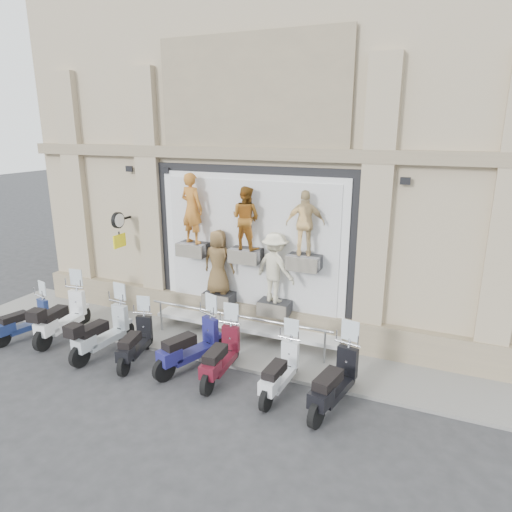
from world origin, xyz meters
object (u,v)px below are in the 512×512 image
object	(u,v)px
scooter_a	(23,313)
scooter_d	(135,334)
scooter_c	(102,323)
scooter_g	(280,362)
scooter_b	(61,308)
scooter_e	(190,336)
clock_sign_bracket	(119,225)
scooter_f	(221,346)
guard_rail	(237,331)
scooter_h	(335,371)

from	to	relation	value
scooter_a	scooter_d	size ratio (longest dim) A/B	0.99
scooter_c	scooter_g	xyz separation A→B (m)	(4.66, 0.07, -0.09)
scooter_b	scooter_e	bearing A→B (deg)	-6.64
clock_sign_bracket	scooter_b	bearing A→B (deg)	-109.60
scooter_a	clock_sign_bracket	bearing A→B (deg)	68.53
clock_sign_bracket	scooter_g	world-z (taller)	clock_sign_bracket
scooter_b	scooter_e	world-z (taller)	scooter_b
scooter_f	scooter_g	distance (m)	1.44
clock_sign_bracket	scooter_a	distance (m)	3.40
guard_rail	scooter_h	xyz separation A→B (m)	(2.92, -1.57, 0.37)
clock_sign_bracket	scooter_d	bearing A→B (deg)	-46.33
scooter_b	scooter_c	size ratio (longest dim) A/B	1.03
scooter_f	scooter_h	size ratio (longest dim) A/B	0.94
clock_sign_bracket	scooter_g	size ratio (longest dim) A/B	0.56
scooter_c	scooter_h	distance (m)	5.84
scooter_h	scooter_e	bearing A→B (deg)	-172.36
scooter_d	scooter_h	size ratio (longest dim) A/B	0.88
scooter_a	scooter_g	distance (m)	7.19
scooter_e	scooter_g	bearing A→B (deg)	16.19
scooter_a	scooter_b	xyz separation A→B (m)	(0.91, 0.43, 0.14)
guard_rail	scooter_c	size ratio (longest dim) A/B	2.47
scooter_a	scooter_c	size ratio (longest dim) A/B	0.87
scooter_b	scooter_d	world-z (taller)	scooter_b
scooter_b	scooter_f	distance (m)	4.84
guard_rail	scooter_b	world-z (taller)	scooter_b
scooter_c	scooter_f	distance (m)	3.23
clock_sign_bracket	scooter_d	size ratio (longest dim) A/B	0.56
guard_rail	scooter_e	size ratio (longest dim) A/B	2.45
scooter_b	scooter_d	distance (m)	2.62
guard_rail	scooter_c	xyz separation A→B (m)	(-2.92, -1.59, 0.37)
scooter_b	scooter_f	bearing A→B (deg)	-7.61
guard_rail	scooter_h	bearing A→B (deg)	-28.24
scooter_a	scooter_e	size ratio (longest dim) A/B	0.87
clock_sign_bracket	scooter_g	xyz separation A→B (m)	(5.64, -1.99, -2.06)
scooter_c	scooter_g	distance (m)	4.67
scooter_d	scooter_g	world-z (taller)	scooter_g
scooter_b	scooter_g	world-z (taller)	scooter_b
scooter_c	scooter_f	xyz separation A→B (m)	(3.23, 0.13, -0.05)
scooter_b	scooter_c	distance (m)	1.63
clock_sign_bracket	scooter_b	size ratio (longest dim) A/B	0.48
clock_sign_bracket	scooter_d	world-z (taller)	clock_sign_bracket
clock_sign_bracket	scooter_d	xyz separation A→B (m)	(1.97, -2.07, -2.07)
scooter_c	scooter_f	world-z (taller)	scooter_c
scooter_f	scooter_g	size ratio (longest dim) A/B	1.06
scooter_c	scooter_d	size ratio (longest dim) A/B	1.13
scooter_a	scooter_f	size ratio (longest dim) A/B	0.92
guard_rail	scooter_b	size ratio (longest dim) A/B	2.38
scooter_a	scooter_e	distance (m)	4.91
scooter_c	scooter_h	bearing A→B (deg)	5.17
guard_rail	scooter_a	bearing A→B (deg)	-162.32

